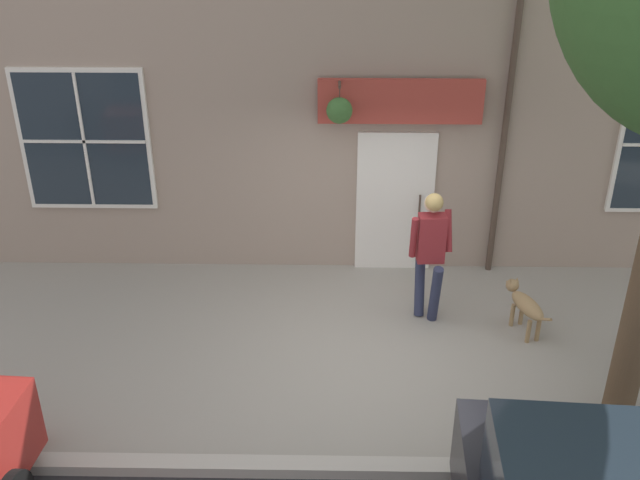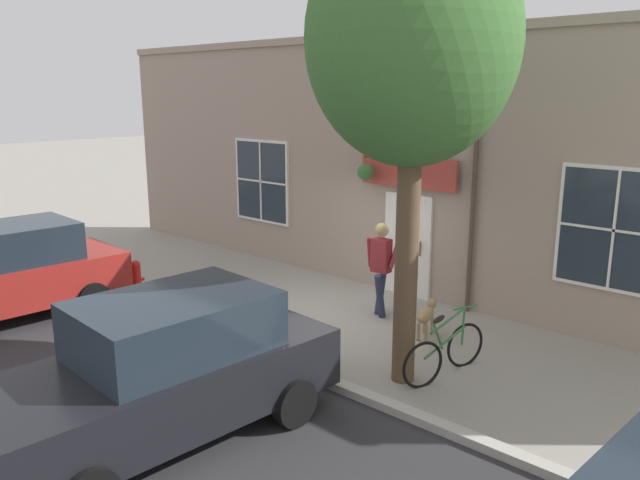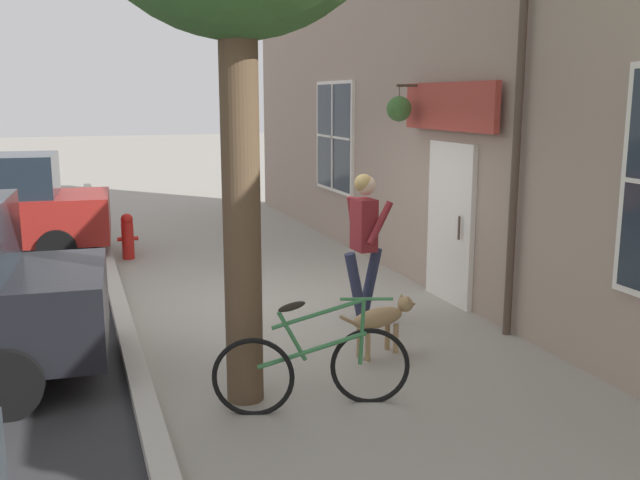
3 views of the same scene
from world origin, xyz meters
The scene contains 9 objects.
ground_plane centered at (0.00, 0.00, 0.00)m, with size 90.00×90.00×0.00m, color gray.
storefront_facade centered at (-2.34, 0.01, 2.63)m, with size 0.95×18.00×5.26m.
pedestrian_walking centered at (-0.80, 0.78, 1.08)m, with size 0.57×0.55×1.78m.
dog_on_leash centered at (-0.51, 1.98, 0.39)m, with size 1.03×0.41×0.60m.
street_tree_by_curb centered at (1.13, 2.66, 4.63)m, with size 2.99×2.69×6.40m.
leaning_bicycle centered at (0.61, 3.01, 0.38)m, with size 1.72×0.36×1.01m.
parked_car_nearest_curb centered at (3.97, -4.22, 0.88)m, with size 4.41×2.15×1.75m.
parked_car_mid_block centered at (4.32, 1.40, 0.88)m, with size 4.41×2.15×1.75m.
fire_hydrant centered at (1.64, -3.58, 0.40)m, with size 0.34×0.20×0.77m.
Camera 2 is at (8.17, 7.34, 4.10)m, focal length 35.00 mm.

